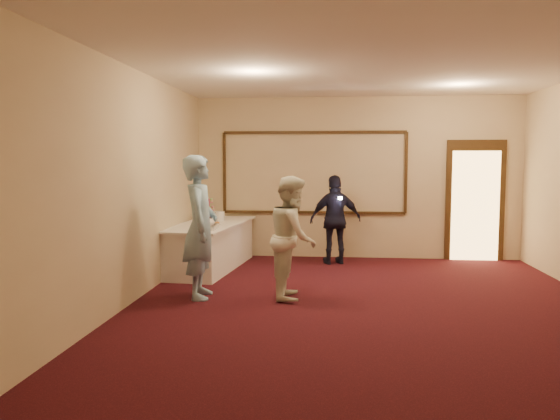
{
  "coord_description": "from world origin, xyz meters",
  "views": [
    {
      "loc": [
        -0.46,
        -6.78,
        1.81
      ],
      "look_at": [
        -1.16,
        0.59,
        1.15
      ],
      "focal_mm": 35.0,
      "sensor_mm": 36.0,
      "label": 1
    }
  ],
  "objects_px": {
    "cupcake_stand": "(209,210)",
    "guest": "(336,220)",
    "buffet_table": "(210,246)",
    "pavlova_tray": "(206,224)",
    "plate_stack_a": "(210,218)",
    "tart": "(213,224)",
    "woman": "(293,237)",
    "man": "(200,227)",
    "plate_stack_b": "(219,216)"
  },
  "relations": [
    {
      "from": "cupcake_stand",
      "to": "guest",
      "type": "height_order",
      "value": "guest"
    },
    {
      "from": "buffet_table",
      "to": "pavlova_tray",
      "type": "xyz_separation_m",
      "value": [
        0.12,
        -0.79,
        0.46
      ]
    },
    {
      "from": "plate_stack_a",
      "to": "guest",
      "type": "distance_m",
      "value": 2.21
    },
    {
      "from": "tart",
      "to": "woman",
      "type": "relative_size",
      "value": 0.16
    },
    {
      "from": "buffet_table",
      "to": "plate_stack_a",
      "type": "height_order",
      "value": "plate_stack_a"
    },
    {
      "from": "guest",
      "to": "cupcake_stand",
      "type": "bearing_deg",
      "value": -21.06
    },
    {
      "from": "buffet_table",
      "to": "cupcake_stand",
      "type": "xyz_separation_m",
      "value": [
        -0.2,
        0.86,
        0.52
      ]
    },
    {
      "from": "pavlova_tray",
      "to": "man",
      "type": "distance_m",
      "value": 1.18
    },
    {
      "from": "plate_stack_b",
      "to": "tart",
      "type": "relative_size",
      "value": 0.79
    },
    {
      "from": "buffet_table",
      "to": "woman",
      "type": "height_order",
      "value": "woman"
    },
    {
      "from": "pavlova_tray",
      "to": "plate_stack_b",
      "type": "bearing_deg",
      "value": 91.69
    },
    {
      "from": "pavlova_tray",
      "to": "man",
      "type": "relative_size",
      "value": 0.26
    },
    {
      "from": "man",
      "to": "guest",
      "type": "bearing_deg",
      "value": -42.0
    },
    {
      "from": "plate_stack_a",
      "to": "guest",
      "type": "relative_size",
      "value": 0.12
    },
    {
      "from": "plate_stack_a",
      "to": "buffet_table",
      "type": "bearing_deg",
      "value": 150.49
    },
    {
      "from": "pavlova_tray",
      "to": "tart",
      "type": "relative_size",
      "value": 1.95
    },
    {
      "from": "pavlova_tray",
      "to": "plate_stack_a",
      "type": "relative_size",
      "value": 2.57
    },
    {
      "from": "plate_stack_a",
      "to": "tart",
      "type": "distance_m",
      "value": 0.31
    },
    {
      "from": "tart",
      "to": "pavlova_tray",
      "type": "bearing_deg",
      "value": -90.43
    },
    {
      "from": "buffet_table",
      "to": "pavlova_tray",
      "type": "relative_size",
      "value": 5.22
    },
    {
      "from": "pavlova_tray",
      "to": "guest",
      "type": "distance_m",
      "value": 2.46
    },
    {
      "from": "buffet_table",
      "to": "plate_stack_a",
      "type": "relative_size",
      "value": 13.39
    },
    {
      "from": "woman",
      "to": "plate_stack_a",
      "type": "bearing_deg",
      "value": 38.44
    },
    {
      "from": "pavlova_tray",
      "to": "man",
      "type": "height_order",
      "value": "man"
    },
    {
      "from": "buffet_table",
      "to": "cupcake_stand",
      "type": "bearing_deg",
      "value": 103.02
    },
    {
      "from": "guest",
      "to": "buffet_table",
      "type": "bearing_deg",
      "value": 1.11
    },
    {
      "from": "tart",
      "to": "guest",
      "type": "distance_m",
      "value": 2.2
    },
    {
      "from": "plate_stack_a",
      "to": "guest",
      "type": "bearing_deg",
      "value": 16.78
    },
    {
      "from": "plate_stack_b",
      "to": "woman",
      "type": "distance_m",
      "value": 2.66
    },
    {
      "from": "plate_stack_a",
      "to": "man",
      "type": "xyz_separation_m",
      "value": [
        0.32,
        -1.95,
        0.1
      ]
    },
    {
      "from": "plate_stack_a",
      "to": "tart",
      "type": "relative_size",
      "value": 0.76
    },
    {
      "from": "tart",
      "to": "man",
      "type": "height_order",
      "value": "man"
    },
    {
      "from": "woman",
      "to": "guest",
      "type": "distance_m",
      "value": 2.54
    },
    {
      "from": "cupcake_stand",
      "to": "plate_stack_a",
      "type": "relative_size",
      "value": 2.01
    },
    {
      "from": "man",
      "to": "woman",
      "type": "height_order",
      "value": "man"
    },
    {
      "from": "buffet_table",
      "to": "guest",
      "type": "height_order",
      "value": "guest"
    },
    {
      "from": "plate_stack_a",
      "to": "man",
      "type": "distance_m",
      "value": 1.97
    },
    {
      "from": "plate_stack_b",
      "to": "guest",
      "type": "bearing_deg",
      "value": 6.87
    },
    {
      "from": "woman",
      "to": "guest",
      "type": "height_order",
      "value": "woman"
    },
    {
      "from": "buffet_table",
      "to": "pavlova_tray",
      "type": "height_order",
      "value": "pavlova_tray"
    },
    {
      "from": "plate_stack_a",
      "to": "plate_stack_b",
      "type": "height_order",
      "value": "plate_stack_b"
    },
    {
      "from": "pavlova_tray",
      "to": "plate_stack_b",
      "type": "xyz_separation_m",
      "value": [
        -0.03,
        1.18,
        0.01
      ]
    },
    {
      "from": "cupcake_stand",
      "to": "plate_stack_b",
      "type": "bearing_deg",
      "value": -59.04
    },
    {
      "from": "plate_stack_a",
      "to": "cupcake_stand",
      "type": "bearing_deg",
      "value": 103.39
    },
    {
      "from": "buffet_table",
      "to": "pavlova_tray",
      "type": "bearing_deg",
      "value": -81.47
    },
    {
      "from": "pavlova_tray",
      "to": "tart",
      "type": "height_order",
      "value": "pavlova_tray"
    },
    {
      "from": "buffet_table",
      "to": "woman",
      "type": "bearing_deg",
      "value": -49.99
    },
    {
      "from": "pavlova_tray",
      "to": "guest",
      "type": "relative_size",
      "value": 0.32
    },
    {
      "from": "plate_stack_a",
      "to": "man",
      "type": "height_order",
      "value": "man"
    },
    {
      "from": "tart",
      "to": "woman",
      "type": "xyz_separation_m",
      "value": [
        1.42,
        -1.55,
        0.02
      ]
    }
  ]
}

